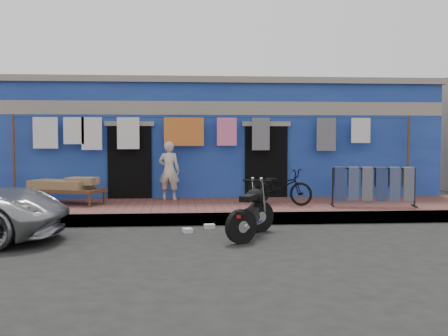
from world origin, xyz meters
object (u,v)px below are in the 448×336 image
bicycle (280,183)px  charpoy (68,191)px  jeans_rack (373,186)px  seated_person (169,171)px  motorcycle (251,210)px

bicycle → charpoy: bearing=117.0°
charpoy → jeans_rack: bearing=-8.6°
seated_person → bicycle: bearing=169.8°
seated_person → bicycle: seated_person is taller
motorcycle → jeans_rack: jeans_rack is taller
charpoy → seated_person: bearing=15.7°
jeans_rack → charpoy: bearing=171.4°
bicycle → motorcycle: bearing=-167.3°
seated_person → motorcycle: (1.53, -4.00, -0.47)m
charpoy → motorcycle: bearing=-40.7°
seated_person → charpoy: (-2.35, -0.66, -0.43)m
bicycle → jeans_rack: (2.03, -0.54, -0.05)m
jeans_rack → seated_person: bearing=159.6°
motorcycle → charpoy: 5.12m
bicycle → seated_person: bearing=98.5°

